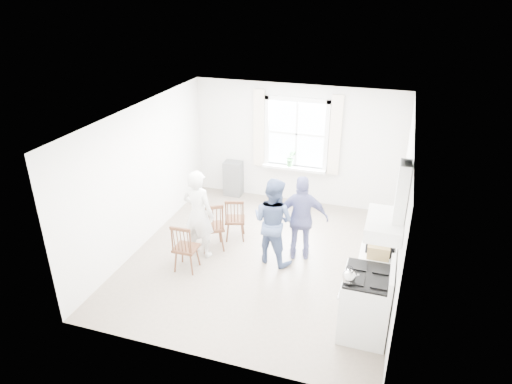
# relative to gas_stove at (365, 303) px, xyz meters

# --- Properties ---
(room_shell) EXTENTS (4.62, 5.12, 2.64)m
(room_shell) POSITION_rel_gas_stove_xyz_m (-1.91, 1.35, 0.82)
(room_shell) COLOR gray
(room_shell) RESTS_ON ground
(window_assembly) EXTENTS (1.88, 0.24, 1.70)m
(window_assembly) POSITION_rel_gas_stove_xyz_m (-1.91, 3.80, 0.98)
(window_assembly) COLOR white
(window_assembly) RESTS_ON room_shell
(range_hood) EXTENTS (0.45, 0.76, 0.94)m
(range_hood) POSITION_rel_gas_stove_xyz_m (0.16, -0.00, 1.42)
(range_hood) COLOR white
(range_hood) RESTS_ON room_shell
(shelf_unit) EXTENTS (0.40, 0.30, 0.80)m
(shelf_unit) POSITION_rel_gas_stove_xyz_m (-3.31, 3.68, -0.08)
(shelf_unit) COLOR slate
(shelf_unit) RESTS_ON ground
(gas_stove) EXTENTS (0.68, 0.76, 1.12)m
(gas_stove) POSITION_rel_gas_stove_xyz_m (0.00, 0.00, 0.00)
(gas_stove) COLOR silver
(gas_stove) RESTS_ON ground
(kettle) EXTENTS (0.18, 0.18, 0.25)m
(kettle) POSITION_rel_gas_stove_xyz_m (-0.24, -0.23, 0.55)
(kettle) COLOR silver
(kettle) RESTS_ON gas_stove
(low_cabinet) EXTENTS (0.50, 0.55, 0.90)m
(low_cabinet) POSITION_rel_gas_stove_xyz_m (0.07, 0.70, -0.03)
(low_cabinet) COLOR white
(low_cabinet) RESTS_ON ground
(stereo_stack) EXTENTS (0.43, 0.39, 0.33)m
(stereo_stack) POSITION_rel_gas_stove_xyz_m (0.10, 0.76, 0.58)
(stereo_stack) COLOR black
(stereo_stack) RESTS_ON low_cabinet
(cardboard_box) EXTENTS (0.31, 0.23, 0.20)m
(cardboard_box) POSITION_rel_gas_stove_xyz_m (0.08, 0.57, 0.52)
(cardboard_box) COLOR #A88A51
(cardboard_box) RESTS_ON low_cabinet
(windsor_chair_a) EXTENTS (0.46, 0.45, 0.87)m
(windsor_chair_a) POSITION_rel_gas_stove_xyz_m (-2.57, 1.77, 0.05)
(windsor_chair_a) COLOR #422415
(windsor_chair_a) RESTS_ON ground
(windsor_chair_b) EXTENTS (0.39, 0.38, 0.90)m
(windsor_chair_b) POSITION_rel_gas_stove_xyz_m (-3.03, 0.55, 0.06)
(windsor_chair_b) COLOR #422415
(windsor_chair_b) RESTS_ON ground
(windsor_chair_c) EXTENTS (0.55, 0.55, 0.96)m
(windsor_chair_c) POSITION_rel_gas_stove_xyz_m (-2.81, 1.30, 0.10)
(windsor_chair_c) COLOR #422415
(windsor_chair_c) RESTS_ON ground
(person_left) EXTENTS (0.68, 0.68, 1.63)m
(person_left) POSITION_rel_gas_stove_xyz_m (-3.00, 1.14, 0.33)
(person_left) COLOR silver
(person_left) RESTS_ON ground
(person_mid) EXTENTS (0.95, 0.95, 1.56)m
(person_mid) POSITION_rel_gas_stove_xyz_m (-1.71, 1.35, 0.30)
(person_mid) COLOR #44557E
(person_mid) RESTS_ON ground
(person_right) EXTENTS (1.09, 1.09, 1.56)m
(person_right) POSITION_rel_gas_stove_xyz_m (-1.26, 1.60, 0.29)
(person_right) COLOR navy
(person_right) RESTS_ON ground
(potted_plant) EXTENTS (0.25, 0.25, 0.37)m
(potted_plant) POSITION_rel_gas_stove_xyz_m (-1.99, 3.71, 0.55)
(potted_plant) COLOR #317032
(potted_plant) RESTS_ON window_assembly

